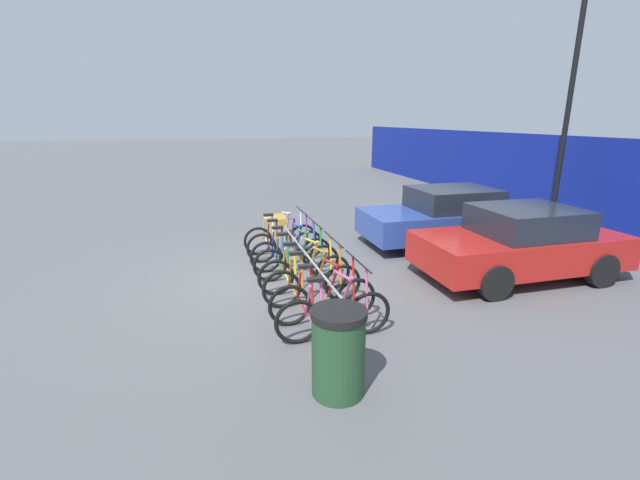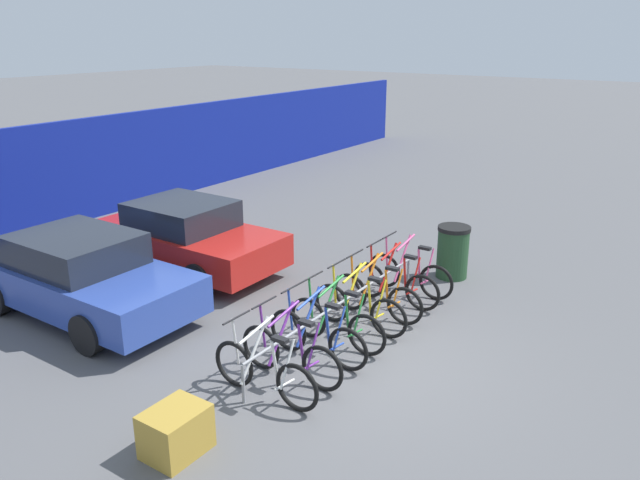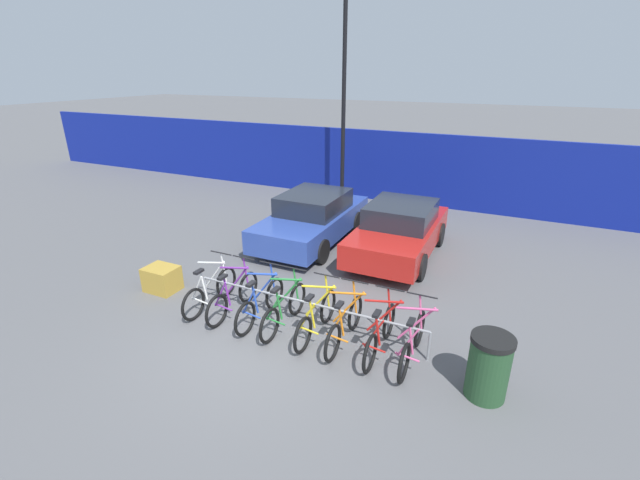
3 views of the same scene
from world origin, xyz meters
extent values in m
plane|color=#59595B|center=(0.00, 0.00, 0.00)|extent=(120.00, 120.00, 0.00)
cylinder|color=gray|center=(0.57, 0.68, 0.55)|extent=(4.68, 0.04, 0.04)
cylinder|color=gray|center=(-1.77, 0.68, 0.28)|extent=(0.04, 0.04, 0.55)
cylinder|color=gray|center=(2.90, 0.68, 0.28)|extent=(0.04, 0.04, 0.55)
torus|color=black|center=(-1.52, 0.00, 0.33)|extent=(0.06, 0.66, 0.66)
torus|color=black|center=(-1.52, 1.05, 0.33)|extent=(0.06, 0.66, 0.66)
cylinder|color=silver|center=(-1.52, 0.68, 0.65)|extent=(0.60, 0.04, 0.76)
cylinder|color=silver|center=(-1.52, 0.63, 0.96)|extent=(0.68, 0.04, 0.16)
cylinder|color=silver|center=(-1.52, 0.35, 0.59)|extent=(0.14, 0.04, 0.63)
cylinder|color=silver|center=(-1.52, 0.15, 0.61)|extent=(0.32, 0.03, 0.58)
cylinder|color=silver|center=(-1.52, 0.20, 0.31)|extent=(0.40, 0.03, 0.08)
cylinder|color=silver|center=(-1.52, 1.01, 0.68)|extent=(0.12, 0.04, 0.69)
cylinder|color=black|center=(-1.52, 0.97, 1.04)|extent=(0.52, 0.03, 0.03)
cube|color=black|center=(-1.52, 0.25, 0.93)|extent=(0.10, 0.22, 0.05)
torus|color=black|center=(-0.96, 0.00, 0.33)|extent=(0.06, 0.66, 0.66)
torus|color=black|center=(-0.96, 1.05, 0.33)|extent=(0.06, 0.66, 0.66)
cylinder|color=#752D99|center=(-0.96, 0.68, 0.65)|extent=(0.60, 0.04, 0.76)
cylinder|color=#752D99|center=(-0.96, 0.63, 0.96)|extent=(0.68, 0.04, 0.16)
cylinder|color=#752D99|center=(-0.96, 0.35, 0.59)|extent=(0.14, 0.04, 0.63)
cylinder|color=#752D99|center=(-0.96, 0.15, 0.61)|extent=(0.32, 0.03, 0.58)
cylinder|color=#752D99|center=(-0.96, 0.20, 0.31)|extent=(0.40, 0.03, 0.08)
cylinder|color=#752D99|center=(-0.96, 1.01, 0.68)|extent=(0.12, 0.04, 0.69)
cylinder|color=black|center=(-0.96, 0.97, 1.04)|extent=(0.52, 0.03, 0.03)
cube|color=black|center=(-0.96, 0.25, 0.93)|extent=(0.10, 0.22, 0.05)
torus|color=black|center=(-0.31, 0.00, 0.33)|extent=(0.06, 0.66, 0.66)
torus|color=black|center=(-0.31, 1.05, 0.33)|extent=(0.06, 0.66, 0.66)
cylinder|color=#284CB7|center=(-0.31, 0.68, 0.65)|extent=(0.60, 0.04, 0.76)
cylinder|color=#284CB7|center=(-0.31, 0.63, 0.96)|extent=(0.68, 0.04, 0.16)
cylinder|color=#284CB7|center=(-0.31, 0.35, 0.59)|extent=(0.14, 0.04, 0.63)
cylinder|color=#284CB7|center=(-0.31, 0.15, 0.61)|extent=(0.32, 0.03, 0.58)
cylinder|color=#284CB7|center=(-0.31, 0.20, 0.31)|extent=(0.40, 0.03, 0.08)
cylinder|color=#284CB7|center=(-0.31, 1.01, 0.68)|extent=(0.12, 0.04, 0.69)
cylinder|color=black|center=(-0.31, 0.97, 1.04)|extent=(0.52, 0.03, 0.03)
cube|color=black|center=(-0.31, 0.25, 0.93)|extent=(0.10, 0.22, 0.05)
torus|color=black|center=(0.21, 0.00, 0.33)|extent=(0.06, 0.66, 0.66)
torus|color=black|center=(0.21, 1.05, 0.33)|extent=(0.06, 0.66, 0.66)
cylinder|color=#288438|center=(0.21, 0.68, 0.65)|extent=(0.60, 0.04, 0.76)
cylinder|color=#288438|center=(0.21, 0.63, 0.96)|extent=(0.68, 0.04, 0.16)
cylinder|color=#288438|center=(0.21, 0.35, 0.59)|extent=(0.14, 0.04, 0.63)
cylinder|color=#288438|center=(0.21, 0.15, 0.61)|extent=(0.32, 0.03, 0.58)
cylinder|color=#288438|center=(0.21, 0.20, 0.31)|extent=(0.40, 0.03, 0.08)
cylinder|color=#288438|center=(0.21, 1.01, 0.68)|extent=(0.12, 0.04, 0.69)
cylinder|color=black|center=(0.21, 0.97, 1.04)|extent=(0.52, 0.03, 0.03)
cube|color=black|center=(0.21, 0.25, 0.93)|extent=(0.10, 0.22, 0.05)
torus|color=black|center=(0.88, 0.00, 0.33)|extent=(0.06, 0.66, 0.66)
torus|color=black|center=(0.88, 1.05, 0.33)|extent=(0.06, 0.66, 0.66)
cylinder|color=yellow|center=(0.88, 0.68, 0.65)|extent=(0.60, 0.04, 0.76)
cylinder|color=yellow|center=(0.88, 0.63, 0.96)|extent=(0.68, 0.04, 0.16)
cylinder|color=yellow|center=(0.88, 0.35, 0.59)|extent=(0.14, 0.04, 0.63)
cylinder|color=yellow|center=(0.88, 0.15, 0.61)|extent=(0.32, 0.03, 0.58)
cylinder|color=yellow|center=(0.88, 0.20, 0.31)|extent=(0.40, 0.03, 0.08)
cylinder|color=yellow|center=(0.88, 1.01, 0.68)|extent=(0.12, 0.04, 0.69)
cylinder|color=black|center=(0.88, 0.97, 1.04)|extent=(0.52, 0.03, 0.03)
cube|color=black|center=(0.88, 0.25, 0.93)|extent=(0.10, 0.22, 0.05)
torus|color=black|center=(1.44, 0.00, 0.33)|extent=(0.06, 0.66, 0.66)
torus|color=black|center=(1.44, 1.05, 0.33)|extent=(0.06, 0.66, 0.66)
cylinder|color=orange|center=(1.44, 0.68, 0.65)|extent=(0.60, 0.04, 0.76)
cylinder|color=orange|center=(1.44, 0.63, 0.96)|extent=(0.68, 0.04, 0.16)
cylinder|color=orange|center=(1.44, 0.35, 0.59)|extent=(0.14, 0.04, 0.63)
cylinder|color=orange|center=(1.44, 0.15, 0.61)|extent=(0.32, 0.03, 0.58)
cylinder|color=orange|center=(1.44, 0.20, 0.31)|extent=(0.40, 0.03, 0.08)
cylinder|color=orange|center=(1.44, 1.01, 0.68)|extent=(0.12, 0.04, 0.69)
cylinder|color=black|center=(1.44, 0.97, 1.04)|extent=(0.52, 0.03, 0.03)
cube|color=black|center=(1.44, 0.25, 0.93)|extent=(0.10, 0.22, 0.05)
torus|color=black|center=(2.10, 0.00, 0.33)|extent=(0.06, 0.66, 0.66)
torus|color=black|center=(2.10, 1.05, 0.33)|extent=(0.06, 0.66, 0.66)
cylinder|color=red|center=(2.10, 0.68, 0.65)|extent=(0.60, 0.04, 0.76)
cylinder|color=red|center=(2.10, 0.63, 0.96)|extent=(0.68, 0.04, 0.16)
cylinder|color=red|center=(2.10, 0.35, 0.59)|extent=(0.14, 0.04, 0.63)
cylinder|color=red|center=(2.10, 0.15, 0.61)|extent=(0.32, 0.03, 0.58)
cylinder|color=red|center=(2.10, 0.20, 0.31)|extent=(0.40, 0.03, 0.08)
cylinder|color=red|center=(2.10, 1.01, 0.68)|extent=(0.12, 0.04, 0.69)
cylinder|color=black|center=(2.10, 0.97, 1.04)|extent=(0.52, 0.03, 0.03)
cube|color=black|center=(2.10, 0.25, 0.93)|extent=(0.10, 0.22, 0.05)
torus|color=black|center=(2.65, 0.00, 0.33)|extent=(0.06, 0.66, 0.66)
torus|color=black|center=(2.65, 1.05, 0.33)|extent=(0.06, 0.66, 0.66)
cylinder|color=#E55993|center=(2.65, 0.68, 0.65)|extent=(0.60, 0.04, 0.76)
cylinder|color=#E55993|center=(2.65, 0.63, 0.96)|extent=(0.68, 0.04, 0.16)
cylinder|color=#E55993|center=(2.65, 0.35, 0.59)|extent=(0.14, 0.04, 0.63)
cylinder|color=#E55993|center=(2.65, 0.15, 0.61)|extent=(0.32, 0.03, 0.58)
cylinder|color=#E55993|center=(2.65, 0.20, 0.31)|extent=(0.40, 0.03, 0.08)
cylinder|color=#E55993|center=(2.65, 1.01, 0.68)|extent=(0.12, 0.04, 0.69)
cylinder|color=black|center=(2.65, 0.97, 1.04)|extent=(0.52, 0.03, 0.03)
cube|color=black|center=(2.65, 0.25, 0.93)|extent=(0.10, 0.22, 0.05)
cube|color=#2D479E|center=(-1.23, 4.67, 0.57)|extent=(1.80, 4.23, 0.62)
cube|color=#1E232D|center=(-1.23, 4.77, 1.14)|extent=(1.58, 1.94, 0.52)
cylinder|color=black|center=(-2.09, 5.89, 0.32)|extent=(0.20, 0.64, 0.64)
cylinder|color=black|center=(-0.38, 5.89, 0.32)|extent=(0.20, 0.64, 0.64)
cylinder|color=black|center=(-2.09, 3.44, 0.32)|extent=(0.20, 0.64, 0.64)
cylinder|color=black|center=(-0.38, 3.44, 0.32)|extent=(0.20, 0.64, 0.64)
cube|color=red|center=(1.23, 4.75, 0.57)|extent=(1.80, 3.97, 0.62)
cube|color=#1E232D|center=(1.23, 4.85, 1.14)|extent=(1.58, 1.83, 0.52)
cylinder|color=black|center=(0.38, 5.90, 0.32)|extent=(0.20, 0.64, 0.64)
cylinder|color=black|center=(2.09, 5.90, 0.32)|extent=(0.20, 0.64, 0.64)
cylinder|color=black|center=(0.38, 3.60, 0.32)|extent=(0.20, 0.64, 0.64)
cylinder|color=black|center=(2.09, 3.60, 0.32)|extent=(0.20, 0.64, 0.64)
cylinder|color=black|center=(-1.92, 8.50, 3.57)|extent=(0.14, 0.14, 7.13)
cylinder|color=#234728|center=(3.85, 0.21, 0.47)|extent=(0.60, 0.60, 0.95)
cylinder|color=black|center=(3.85, 0.21, 0.99)|extent=(0.63, 0.63, 0.08)
cube|color=#B28C33|center=(-2.96, 0.64, 0.28)|extent=(0.70, 0.56, 0.55)
camera|label=1|loc=(7.90, -1.12, 3.04)|focal=24.00mm
camera|label=2|loc=(-6.99, -4.08, 4.57)|focal=35.00mm
camera|label=3|loc=(3.79, -5.50, 4.60)|focal=24.00mm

